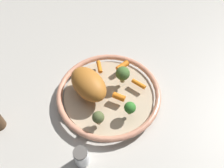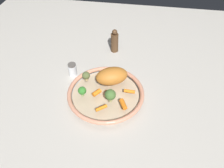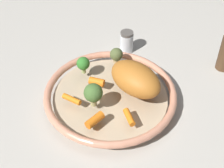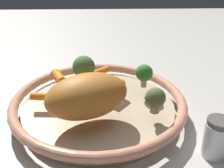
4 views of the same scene
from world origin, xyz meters
name	(u,v)px [view 4 (image 4 of 4)]	position (x,y,z in m)	size (l,w,h in m)	color
ground_plane	(99,115)	(0.00, 0.00, 0.00)	(2.00, 2.00, 0.00)	#B7B2A8
serving_bowl	(99,106)	(0.00, 0.00, 0.02)	(0.36, 0.36, 0.04)	tan
roast_chicken_piece	(87,96)	(0.02, 0.06, 0.08)	(0.15, 0.09, 0.08)	#B46A26
baby_carrot_back	(100,72)	(0.00, -0.11, 0.05)	(0.01, 0.01, 0.05)	orange
baby_carrot_left	(116,87)	(-0.04, -0.03, 0.05)	(0.02, 0.02, 0.04)	orange
baby_carrot_center	(43,97)	(0.11, 0.01, 0.05)	(0.02, 0.02, 0.05)	orange
baby_carrot_right	(58,77)	(0.09, -0.07, 0.05)	(0.02, 0.02, 0.05)	orange
broccoli_floret_large	(144,73)	(-0.10, -0.04, 0.07)	(0.04, 0.04, 0.05)	#96AA66
broccoli_floret_mid	(84,68)	(0.03, -0.06, 0.08)	(0.05, 0.05, 0.07)	tan
broccoli_floret_small	(155,99)	(-0.10, 0.06, 0.07)	(0.04, 0.04, 0.05)	tan
salt_shaker	(216,138)	(-0.20, 0.13, 0.04)	(0.04, 0.04, 0.07)	silver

